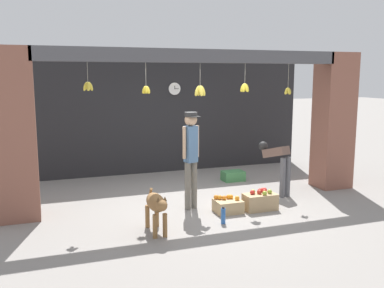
{
  "coord_description": "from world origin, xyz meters",
  "views": [
    {
      "loc": [
        -2.71,
        -7.19,
        2.4
      ],
      "look_at": [
        0.0,
        0.43,
        1.08
      ],
      "focal_mm": 40.0,
      "sensor_mm": 36.0,
      "label": 1
    }
  ],
  "objects_px": {
    "worker_stooping": "(278,161)",
    "fruit_crate_oranges": "(228,205)",
    "dog": "(156,205)",
    "shopkeeper": "(191,152)",
    "water_bottle": "(223,216)",
    "fruit_crate_apples": "(260,201)",
    "wall_clock": "(175,89)",
    "produce_box_green": "(233,176)"
  },
  "relations": [
    {
      "from": "worker_stooping",
      "to": "fruit_crate_oranges",
      "type": "xyz_separation_m",
      "value": [
        -1.4,
        -0.71,
        -0.56
      ]
    },
    {
      "from": "dog",
      "to": "shopkeeper",
      "type": "bearing_deg",
      "value": 137.33
    },
    {
      "from": "fruit_crate_oranges",
      "to": "water_bottle",
      "type": "relative_size",
      "value": 1.63
    },
    {
      "from": "dog",
      "to": "fruit_crate_apples",
      "type": "bearing_deg",
      "value": 103.68
    },
    {
      "from": "water_bottle",
      "to": "wall_clock",
      "type": "xyz_separation_m",
      "value": [
        0.41,
        3.94,
        1.92
      ]
    },
    {
      "from": "shopkeeper",
      "to": "worker_stooping",
      "type": "xyz_separation_m",
      "value": [
        1.95,
        0.3,
        -0.36
      ]
    },
    {
      "from": "fruit_crate_apples",
      "to": "wall_clock",
      "type": "xyz_separation_m",
      "value": [
        -0.51,
        3.49,
        1.89
      ]
    },
    {
      "from": "dog",
      "to": "worker_stooping",
      "type": "relative_size",
      "value": 0.89
    },
    {
      "from": "shopkeeper",
      "to": "produce_box_green",
      "type": "xyz_separation_m",
      "value": [
        1.59,
        1.62,
        -0.94
      ]
    },
    {
      "from": "dog",
      "to": "worker_stooping",
      "type": "distance_m",
      "value": 3.12
    },
    {
      "from": "fruit_crate_apples",
      "to": "shopkeeper",
      "type": "bearing_deg",
      "value": 157.64
    },
    {
      "from": "fruit_crate_oranges",
      "to": "worker_stooping",
      "type": "bearing_deg",
      "value": 26.87
    },
    {
      "from": "fruit_crate_oranges",
      "to": "wall_clock",
      "type": "distance_m",
      "value": 3.94
    },
    {
      "from": "dog",
      "to": "shopkeeper",
      "type": "height_order",
      "value": "shopkeeper"
    },
    {
      "from": "wall_clock",
      "to": "water_bottle",
      "type": "bearing_deg",
      "value": -95.94
    },
    {
      "from": "wall_clock",
      "to": "dog",
      "type": "bearing_deg",
      "value": -111.09
    },
    {
      "from": "produce_box_green",
      "to": "worker_stooping",
      "type": "bearing_deg",
      "value": -74.84
    },
    {
      "from": "produce_box_green",
      "to": "water_bottle",
      "type": "height_order",
      "value": "water_bottle"
    },
    {
      "from": "shopkeeper",
      "to": "wall_clock",
      "type": "bearing_deg",
      "value": -118.28
    },
    {
      "from": "wall_clock",
      "to": "fruit_crate_apples",
      "type": "bearing_deg",
      "value": -81.69
    },
    {
      "from": "shopkeeper",
      "to": "worker_stooping",
      "type": "relative_size",
      "value": 1.7
    },
    {
      "from": "dog",
      "to": "wall_clock",
      "type": "bearing_deg",
      "value": 159.21
    },
    {
      "from": "produce_box_green",
      "to": "water_bottle",
      "type": "distance_m",
      "value": 2.89
    },
    {
      "from": "produce_box_green",
      "to": "wall_clock",
      "type": "bearing_deg",
      "value": 124.34
    },
    {
      "from": "dog",
      "to": "worker_stooping",
      "type": "bearing_deg",
      "value": 114.24
    },
    {
      "from": "dog",
      "to": "shopkeeper",
      "type": "relative_size",
      "value": 0.52
    },
    {
      "from": "fruit_crate_apples",
      "to": "dog",
      "type": "bearing_deg",
      "value": -166.62
    },
    {
      "from": "wall_clock",
      "to": "produce_box_green",
      "type": "bearing_deg",
      "value": -55.66
    },
    {
      "from": "fruit_crate_apples",
      "to": "water_bottle",
      "type": "bearing_deg",
      "value": -153.92
    },
    {
      "from": "shopkeeper",
      "to": "produce_box_green",
      "type": "bearing_deg",
      "value": -150.77
    },
    {
      "from": "fruit_crate_oranges",
      "to": "water_bottle",
      "type": "bearing_deg",
      "value": -121.56
    },
    {
      "from": "dog",
      "to": "fruit_crate_oranges",
      "type": "relative_size",
      "value": 1.99
    },
    {
      "from": "produce_box_green",
      "to": "shopkeeper",
      "type": "bearing_deg",
      "value": -134.47
    },
    {
      "from": "worker_stooping",
      "to": "produce_box_green",
      "type": "distance_m",
      "value": 1.48
    },
    {
      "from": "fruit_crate_oranges",
      "to": "shopkeeper",
      "type": "bearing_deg",
      "value": 143.31
    },
    {
      "from": "shopkeeper",
      "to": "produce_box_green",
      "type": "height_order",
      "value": "shopkeeper"
    },
    {
      "from": "water_bottle",
      "to": "dog",
      "type": "bearing_deg",
      "value": -178.17
    },
    {
      "from": "worker_stooping",
      "to": "water_bottle",
      "type": "height_order",
      "value": "worker_stooping"
    },
    {
      "from": "fruit_crate_oranges",
      "to": "produce_box_green",
      "type": "bearing_deg",
      "value": 62.74
    },
    {
      "from": "produce_box_green",
      "to": "wall_clock",
      "type": "relative_size",
      "value": 1.54
    },
    {
      "from": "fruit_crate_oranges",
      "to": "fruit_crate_apples",
      "type": "bearing_deg",
      "value": -6.2
    },
    {
      "from": "fruit_crate_oranges",
      "to": "wall_clock",
      "type": "xyz_separation_m",
      "value": [
        0.09,
        3.43,
        1.93
      ]
    }
  ]
}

